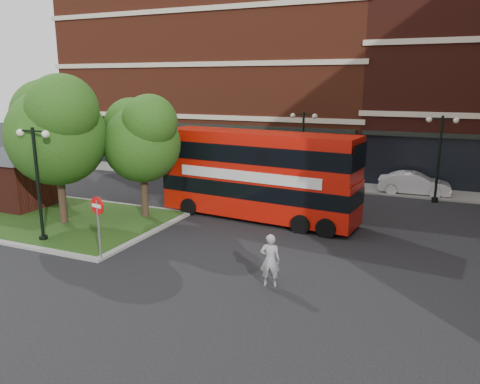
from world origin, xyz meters
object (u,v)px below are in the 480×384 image
at_px(woman, 270,260).
at_px(car_white, 414,184).
at_px(bus, 258,170).
at_px(car_silver, 281,172).

distance_m(woman, car_white, 16.51).
xyz_separation_m(bus, car_white, (7.02, 8.67, -1.85)).
relative_size(bus, woman, 5.55).
bearing_deg(bus, woman, -59.58).
xyz_separation_m(woman, car_white, (3.66, 16.10, -0.23)).
relative_size(car_silver, car_white, 1.04).
bearing_deg(woman, car_white, -117.50).
relative_size(bus, car_white, 2.44).
bearing_deg(woman, bus, -80.36).
bearing_deg(car_white, car_silver, 87.84).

